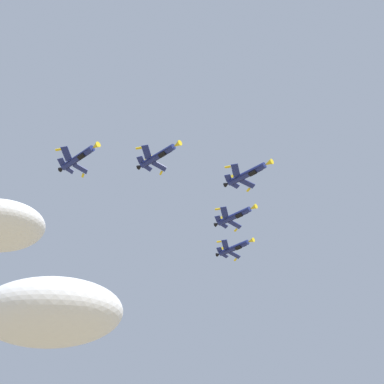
# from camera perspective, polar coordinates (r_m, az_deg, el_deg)

# --- Properties ---
(cloud_high_distant) EXTENTS (88.86, 65.18, 36.23)m
(cloud_high_distant) POSITION_cam_1_polar(r_m,az_deg,el_deg) (336.35, -14.90, -12.36)
(cloud_high_distant) COLOR white
(fighter_jet_lead) EXTENTS (14.48, 11.01, 4.67)m
(fighter_jet_lead) POSITION_cam_1_polar(r_m,az_deg,el_deg) (145.14, 5.91, 1.94)
(fighter_jet_lead) COLOR navy
(fighter_jet_left_wing) EXTENTS (14.48, 10.89, 4.98)m
(fighter_jet_left_wing) POSITION_cam_1_polar(r_m,az_deg,el_deg) (164.18, 4.57, -2.55)
(fighter_jet_left_wing) COLOR navy
(fighter_jet_right_wing) EXTENTS (14.48, 10.91, 4.92)m
(fighter_jet_right_wing) POSITION_cam_1_polar(r_m,az_deg,el_deg) (144.94, -3.61, 3.87)
(fighter_jet_right_wing) COLOR navy
(fighter_jet_left_outer) EXTENTS (14.48, 10.91, 4.93)m
(fighter_jet_left_outer) POSITION_cam_1_polar(r_m,az_deg,el_deg) (184.10, 4.53, -5.91)
(fighter_jet_left_outer) COLOR navy
(fighter_jet_right_outer) EXTENTS (14.48, 10.88, 5.00)m
(fighter_jet_right_outer) POSITION_cam_1_polar(r_m,az_deg,el_deg) (143.69, -11.99, 3.60)
(fighter_jet_right_outer) COLOR navy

